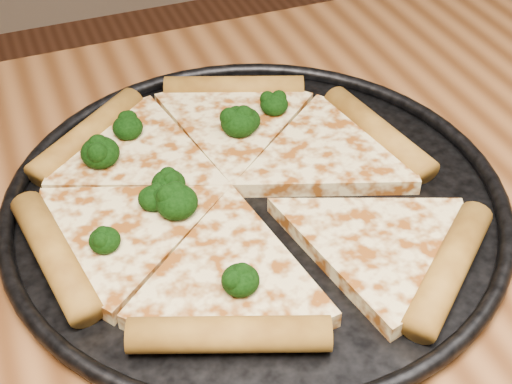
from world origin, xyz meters
name	(u,v)px	position (x,y,z in m)	size (l,w,h in m)	color
pizza_pan	(256,199)	(0.04, 0.13, 0.76)	(0.41, 0.41, 0.02)	black
pizza	(238,190)	(0.03, 0.14, 0.77)	(0.35, 0.37, 0.03)	#F6E096
broccoli_florets	(185,164)	(0.00, 0.18, 0.78)	(0.21, 0.23, 0.02)	black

